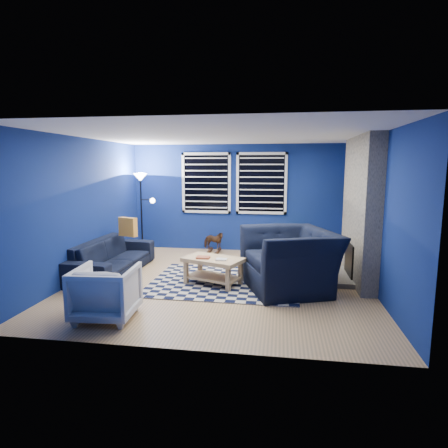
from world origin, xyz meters
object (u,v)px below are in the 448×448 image
tv (350,195)px  rocking_horse (213,241)px  armchair_big (290,260)px  floor_lamp (141,188)px  sofa (112,257)px  armchair_bent (106,292)px  coffee_table (213,265)px  cabinet (297,243)px

tv → rocking_horse: (-2.96, 0.11, -1.11)m
armchair_big → tv: bearing=129.2°
floor_lamp → sofa: bearing=-89.3°
tv → floor_lamp: bearing=-178.2°
armchair_bent → rocking_horse: size_ratio=1.52×
sofa → coffee_table: sofa is taller
coffee_table → floor_lamp: floor_lamp is taller
tv → rocking_horse: bearing=177.9°
sofa → floor_lamp: (-0.02, 1.66, 1.18)m
coffee_table → floor_lamp: (-2.01, 2.05, 1.17)m
tv → coffee_table: 3.53m
tv → cabinet: (-1.07, 0.25, -1.12)m
rocking_horse → coffee_table: size_ratio=0.47×
sofa → armchair_bent: 2.17m
armchair_bent → floor_lamp: floor_lamp is taller
floor_lamp → armchair_bent: bearing=-76.5°
cabinet → floor_lamp: (-3.50, -0.39, 1.23)m
cabinet → coffee_table: bearing=-110.7°
armchair_bent → floor_lamp: (-0.88, 3.66, 1.15)m
sofa → tv: bearing=-66.6°
armchair_big → cabinet: 2.47m
armchair_bent → cabinet: 4.83m
sofa → coffee_table: bearing=-99.2°
cabinet → floor_lamp: floor_lamp is taller
coffee_table → cabinet: 2.86m
armchair_bent → floor_lamp: bearing=-80.8°
armchair_bent → rocking_horse: 3.98m
rocking_horse → tv: bearing=-79.7°
sofa → floor_lamp: bearing=2.4°
tv → armchair_big: tv is taller
cabinet → tv: bearing=-2.5°
armchair_big → cabinet: (0.21, 2.45, -0.21)m
coffee_table → armchair_big: bearing=-0.5°
armchair_big → rocking_horse: bearing=-164.5°
rocking_horse → floor_lamp: floor_lamp is taller
cabinet → rocking_horse: bearing=-165.0°
rocking_horse → cabinet: size_ratio=0.73×
sofa → rocking_horse: sofa is taller
coffee_table → cabinet: cabinet is taller
sofa → armchair_big: bearing=-95.2°
tv → armchair_bent: 5.40m
tv → coffee_table: tv is taller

